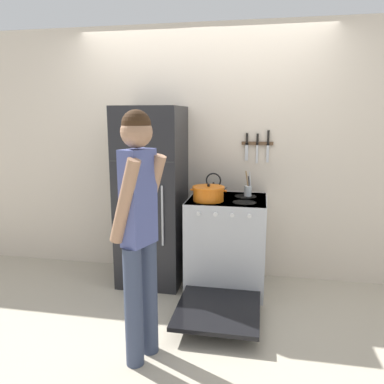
{
  "coord_description": "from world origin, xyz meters",
  "views": [
    {
      "loc": [
        0.61,
        -3.79,
        1.66
      ],
      "look_at": [
        -0.02,
        -0.48,
        0.97
      ],
      "focal_mm": 35.0,
      "sensor_mm": 36.0,
      "label": 1
    }
  ],
  "objects_px": {
    "refrigerator": "(152,197)",
    "utensil_jar": "(248,190)",
    "dutch_oven_pot": "(208,194)",
    "person": "(139,224)",
    "tea_kettle": "(214,189)",
    "stove_range": "(226,245)"
  },
  "relations": [
    {
      "from": "person",
      "to": "utensil_jar",
      "type": "bearing_deg",
      "value": -4.66
    },
    {
      "from": "tea_kettle",
      "to": "dutch_oven_pot",
      "type": "bearing_deg",
      "value": -92.87
    },
    {
      "from": "refrigerator",
      "to": "utensil_jar",
      "type": "xyz_separation_m",
      "value": [
        0.94,
        0.11,
        0.08
      ]
    },
    {
      "from": "utensil_jar",
      "to": "dutch_oven_pot",
      "type": "bearing_deg",
      "value": -142.09
    },
    {
      "from": "dutch_oven_pot",
      "to": "person",
      "type": "distance_m",
      "value": 1.13
    },
    {
      "from": "utensil_jar",
      "to": "person",
      "type": "bearing_deg",
      "value": -115.55
    },
    {
      "from": "stove_range",
      "to": "tea_kettle",
      "type": "relative_size",
      "value": 5.57
    },
    {
      "from": "tea_kettle",
      "to": "person",
      "type": "bearing_deg",
      "value": -103.07
    },
    {
      "from": "refrigerator",
      "to": "dutch_oven_pot",
      "type": "xyz_separation_m",
      "value": [
        0.59,
        -0.16,
        0.09
      ]
    },
    {
      "from": "refrigerator",
      "to": "utensil_jar",
      "type": "height_order",
      "value": "refrigerator"
    },
    {
      "from": "stove_range",
      "to": "utensil_jar",
      "type": "xyz_separation_m",
      "value": [
        0.18,
        0.18,
        0.51
      ]
    },
    {
      "from": "dutch_oven_pot",
      "to": "utensil_jar",
      "type": "distance_m",
      "value": 0.44
    },
    {
      "from": "utensil_jar",
      "to": "refrigerator",
      "type": "bearing_deg",
      "value": -173.21
    },
    {
      "from": "dutch_oven_pot",
      "to": "utensil_jar",
      "type": "relative_size",
      "value": 1.36
    },
    {
      "from": "stove_range",
      "to": "tea_kettle",
      "type": "bearing_deg",
      "value": 131.72
    },
    {
      "from": "tea_kettle",
      "to": "person",
      "type": "distance_m",
      "value": 1.39
    },
    {
      "from": "utensil_jar",
      "to": "tea_kettle",
      "type": "bearing_deg",
      "value": -178.78
    },
    {
      "from": "stove_range",
      "to": "person",
      "type": "relative_size",
      "value": 0.81
    },
    {
      "from": "person",
      "to": "dutch_oven_pot",
      "type": "bearing_deg",
      "value": 5.43
    },
    {
      "from": "stove_range",
      "to": "utensil_jar",
      "type": "distance_m",
      "value": 0.57
    },
    {
      "from": "dutch_oven_pot",
      "to": "utensil_jar",
      "type": "xyz_separation_m",
      "value": [
        0.35,
        0.27,
        -0.01
      ]
    },
    {
      "from": "dutch_oven_pot",
      "to": "person",
      "type": "height_order",
      "value": "person"
    }
  ]
}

